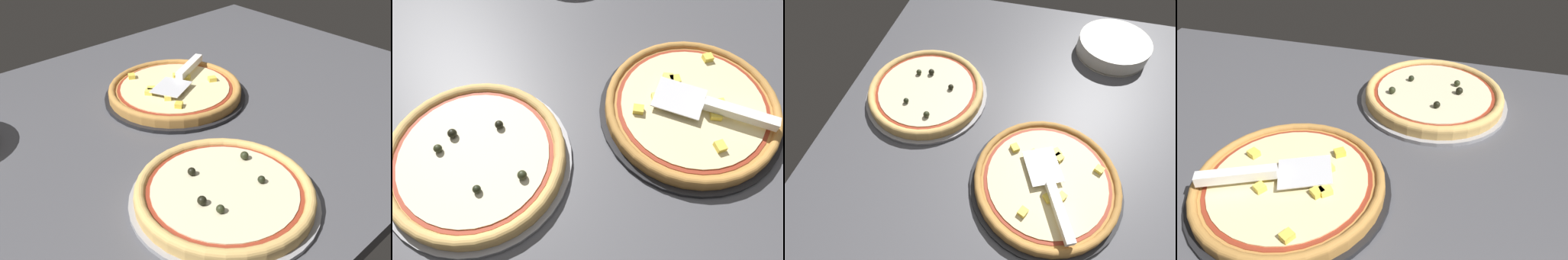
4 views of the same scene
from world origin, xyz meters
TOP-DOWN VIEW (x-y plane):
  - ground_plane at (0.00, 0.00)cm, footprint 153.98×114.06cm
  - pizza_pan_front at (-1.23, -8.49)cm, footprint 39.00×39.00cm
  - pizza_front at (-1.22, -8.49)cm, footprint 36.66×36.66cm
  - pizza_pan_back at (20.38, 31.59)cm, footprint 37.72×37.72cm
  - pizza_back at (20.38, 31.58)cm, footprint 35.46×35.46cm
  - serving_spatula at (-7.13, -10.79)cm, footprint 24.64×15.05cm
  - plate_stack at (55.45, -24.45)cm, footprint 24.18×24.18cm

SIDE VIEW (x-z plane):
  - ground_plane at x=0.00cm, z-range -3.60..0.00cm
  - pizza_pan_front at x=-1.23cm, z-range 0.00..1.00cm
  - pizza_pan_back at x=20.38cm, z-range 0.00..1.00cm
  - pizza_front at x=-1.22cm, z-range 0.75..4.37cm
  - pizza_back at x=20.38cm, z-range 0.47..4.69cm
  - plate_stack at x=55.45cm, z-range 0.00..5.60cm
  - serving_spatula at x=-7.13cm, z-range 4.41..6.41cm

